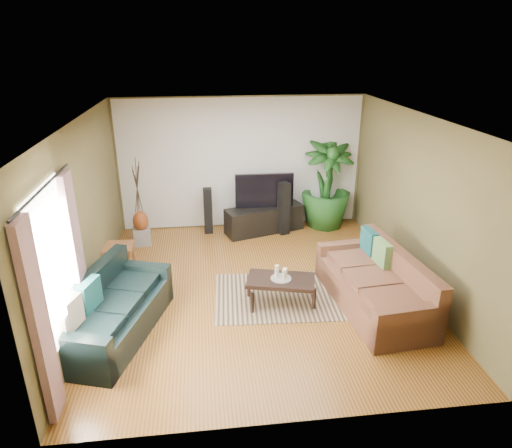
{
  "coord_description": "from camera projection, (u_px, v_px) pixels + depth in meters",
  "views": [
    {
      "loc": [
        -0.79,
        -6.31,
        3.73
      ],
      "look_at": [
        0.0,
        0.2,
        1.05
      ],
      "focal_mm": 32.0,
      "sensor_mm": 36.0,
      "label": 1
    }
  ],
  "objects": [
    {
      "name": "plant_pot",
      "position": [
        325.0,
        220.0,
        9.74
      ],
      "size": [
        0.34,
        0.34,
        0.26
      ],
      "primitive_type": "cylinder",
      "color": "black",
      "rests_on": "floor"
    },
    {
      "name": "television",
      "position": [
        264.0,
        191.0,
        9.18
      ],
      "size": [
        1.18,
        0.06,
        0.7
      ],
      "primitive_type": "cube",
      "color": "black",
      "rests_on": "tv_stand"
    },
    {
      "name": "wall_back",
      "position": [
        241.0,
        164.0,
        9.32
      ],
      "size": [
        5.0,
        0.0,
        5.0
      ],
      "primitive_type": "plane",
      "rotation": [
        1.57,
        0.0,
        0.0
      ],
      "color": "brown",
      "rests_on": "ground"
    },
    {
      "name": "candle_tray",
      "position": [
        281.0,
        278.0,
        6.78
      ],
      "size": [
        0.31,
        0.31,
        0.01
      ],
      "primitive_type": "cylinder",
      "color": "gray",
      "rests_on": "coffee_table"
    },
    {
      "name": "sofa_left",
      "position": [
        114.0,
        307.0,
        6.05
      ],
      "size": [
        1.43,
        2.18,
        0.85
      ],
      "primitive_type": "cube",
      "rotation": [
        0.0,
        0.0,
        1.26
      ],
      "color": "black",
      "rests_on": "floor"
    },
    {
      "name": "vase",
      "position": [
        141.0,
        221.0,
        8.75
      ],
      "size": [
        0.29,
        0.29,
        0.41
      ],
      "primitive_type": "ellipsoid",
      "color": "brown",
      "rests_on": "pedestal"
    },
    {
      "name": "window_pane",
      "position": [
        53.0,
        266.0,
        5.02
      ],
      "size": [
        0.0,
        1.8,
        1.8
      ],
      "primitive_type": "plane",
      "rotation": [
        1.57,
        0.0,
        1.57
      ],
      "color": "white",
      "rests_on": "ground"
    },
    {
      "name": "wall_left",
      "position": [
        84.0,
        218.0,
        6.51
      ],
      "size": [
        0.0,
        5.5,
        5.5
      ],
      "primitive_type": "plane",
      "rotation": [
        1.57,
        0.0,
        1.57
      ],
      "color": "brown",
      "rests_on": "ground"
    },
    {
      "name": "backwall_panel",
      "position": [
        241.0,
        164.0,
        9.31
      ],
      "size": [
        4.9,
        0.0,
        4.9
      ],
      "primitive_type": "plane",
      "rotation": [
        1.57,
        0.0,
        0.0
      ],
      "color": "white",
      "rests_on": "ground"
    },
    {
      "name": "candle_mid",
      "position": [
        284.0,
        275.0,
        6.72
      ],
      "size": [
        0.06,
        0.06,
        0.15
      ],
      "primitive_type": "cylinder",
      "color": "#F3EDCD",
      "rests_on": "candle_tray"
    },
    {
      "name": "area_rug",
      "position": [
        283.0,
        295.0,
        7.11
      ],
      "size": [
        2.19,
        1.61,
        0.01
      ],
      "primitive_type": "cube",
      "rotation": [
        0.0,
        0.0,
        -0.05
      ],
      "color": "tan",
      "rests_on": "floor"
    },
    {
      "name": "candle_short",
      "position": [
        285.0,
        272.0,
        6.82
      ],
      "size": [
        0.06,
        0.06,
        0.13
      ],
      "primitive_type": "cylinder",
      "color": "#EEE0C9",
      "rests_on": "candle_tray"
    },
    {
      "name": "ceiling",
      "position": [
        258.0,
        119.0,
        6.28
      ],
      "size": [
        5.5,
        5.5,
        0.0
      ],
      "primitive_type": "plane",
      "rotation": [
        3.14,
        0.0,
        0.0
      ],
      "color": "white",
      "rests_on": "ground"
    },
    {
      "name": "curtain_rod",
      "position": [
        43.0,
        188.0,
        4.69
      ],
      "size": [
        0.03,
        1.9,
        0.03
      ],
      "primitive_type": "cylinder",
      "rotation": [
        1.57,
        0.0,
        0.0
      ],
      "color": "black",
      "rests_on": "ground"
    },
    {
      "name": "curtain_far",
      "position": [
        77.0,
        256.0,
        5.81
      ],
      "size": [
        0.08,
        0.35,
        2.2
      ],
      "primitive_type": "cube",
      "color": "gray",
      "rests_on": "ground"
    },
    {
      "name": "pedestal",
      "position": [
        142.0,
        236.0,
        8.86
      ],
      "size": [
        0.37,
        0.37,
        0.32
      ],
      "primitive_type": "cube",
      "rotation": [
        0.0,
        0.0,
        0.15
      ],
      "color": "#989896",
      "rests_on": "floor"
    },
    {
      "name": "curtain_near",
      "position": [
        40.0,
        324.0,
        4.44
      ],
      "size": [
        0.08,
        0.35,
        2.2
      ],
      "primitive_type": "cube",
      "color": "gray",
      "rests_on": "ground"
    },
    {
      "name": "potted_plant",
      "position": [
        327.0,
        184.0,
        9.45
      ],
      "size": [
        1.1,
        1.1,
        1.84
      ],
      "primitive_type": "imported",
      "rotation": [
        0.0,
        0.0,
        0.08
      ],
      "color": "#1A4B19",
      "rests_on": "floor"
    },
    {
      "name": "sofa_right",
      "position": [
        374.0,
        281.0,
        6.7
      ],
      "size": [
        1.21,
        2.29,
        0.85
      ],
      "primitive_type": "cube",
      "rotation": [
        0.0,
        0.0,
        -1.47
      ],
      "color": "brown",
      "rests_on": "floor"
    },
    {
      "name": "wall_front",
      "position": [
        294.0,
        313.0,
        4.26
      ],
      "size": [
        5.0,
        0.0,
        5.0
      ],
      "primitive_type": "plane",
      "rotation": [
        -1.57,
        0.0,
        0.0
      ],
      "color": "brown",
      "rests_on": "ground"
    },
    {
      "name": "coffee_table",
      "position": [
        281.0,
        291.0,
        6.86
      ],
      "size": [
        1.1,
        0.78,
        0.41
      ],
      "primitive_type": "cube",
      "rotation": [
        0.0,
        0.0,
        -0.25
      ],
      "color": "black",
      "rests_on": "floor"
    },
    {
      "name": "speaker_left",
      "position": [
        208.0,
        211.0,
        9.27
      ],
      "size": [
        0.17,
        0.19,
        0.94
      ],
      "primitive_type": "cube",
      "rotation": [
        0.0,
        0.0,
        0.02
      ],
      "color": "black",
      "rests_on": "floor"
    },
    {
      "name": "candle_tall",
      "position": [
        277.0,
        271.0,
        6.76
      ],
      "size": [
        0.06,
        0.06,
        0.2
      ],
      "primitive_type": "cylinder",
      "color": "white",
      "rests_on": "candle_tray"
    },
    {
      "name": "floor",
      "position": [
        257.0,
        289.0,
        7.3
      ],
      "size": [
        5.5,
        5.5,
        0.0
      ],
      "primitive_type": "plane",
      "color": "#9C6528",
      "rests_on": "ground"
    },
    {
      "name": "speaker_right",
      "position": [
        284.0,
        208.0,
        9.2
      ],
      "size": [
        0.26,
        0.27,
        1.08
      ],
      "primitive_type": "cube",
      "rotation": [
        0.0,
        0.0,
        0.35
      ],
      "color": "black",
      "rests_on": "floor"
    },
    {
      "name": "tv_stand",
      "position": [
        264.0,
        219.0,
        9.39
      ],
      "size": [
        1.68,
        0.95,
        0.54
      ],
      "primitive_type": "cube",
      "rotation": [
        0.0,
        0.0,
        0.31
      ],
      "color": "black",
      "rests_on": "floor"
    },
    {
      "name": "side_table",
      "position": [
        120.0,
        259.0,
        7.72
      ],
      "size": [
        0.5,
        0.5,
        0.51
      ],
      "primitive_type": "cube",
      "rotation": [
        0.0,
        0.0,
        -0.03
      ],
      "color": "brown",
      "rests_on": "floor"
    },
    {
      "name": "wall_right",
      "position": [
        417.0,
        204.0,
        7.07
      ],
      "size": [
        0.0,
        5.5,
        5.5
      ],
      "primitive_type": "plane",
      "rotation": [
        1.57,
        0.0,
        -1.57
      ],
      "color": "brown",
      "rests_on": "ground"
    }
  ]
}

